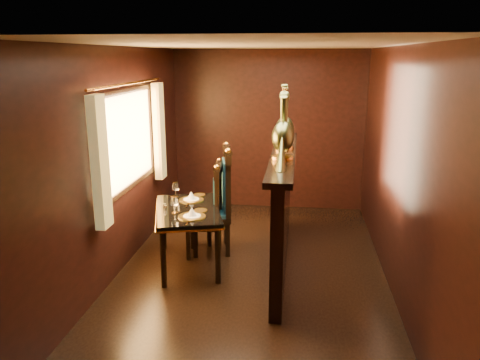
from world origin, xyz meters
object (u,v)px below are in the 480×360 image
Objects in this scene: chair_right at (221,197)px; dining_table at (187,214)px; peacock_right at (285,118)px; chair_left at (213,207)px; peacock_left at (283,123)px.

dining_table is at bearing -135.64° from chair_right.
chair_left is at bearing 176.84° from peacock_right.
chair_left is 1.66× the size of peacock_right.
peacock_left is at bearing -39.30° from chair_left.
peacock_left reaches higher than chair_right.
chair_right is at bearing 40.08° from dining_table.
peacock_left is at bearing -55.12° from chair_right.
peacock_left is (0.85, -0.58, 1.12)m from chair_left.
chair_right is 1.90× the size of peacock_right.
dining_table is at bearing -165.62° from peacock_right.
peacock_left is (0.77, -0.73, 1.03)m from chair_right.
peacock_right is (0.85, -0.05, 1.10)m from chair_left.
chair_left is 1.58× the size of peacock_left.
peacock_right is (1.09, 0.28, 1.09)m from dining_table.
chair_left is 1.52m from peacock_left.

